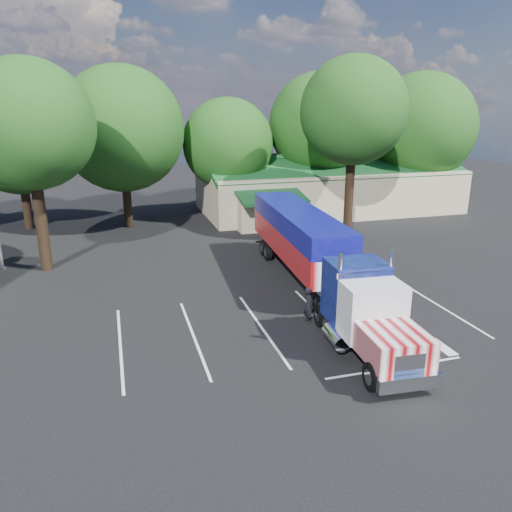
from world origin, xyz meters
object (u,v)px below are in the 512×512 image
object	(u,v)px
semi_truck	(312,249)
bicycle	(313,264)
woman	(308,305)
silver_sedan	(250,218)

from	to	relation	value
semi_truck	bicycle	size ratio (longest dim) A/B	11.50
woman	semi_truck	bearing A→B (deg)	-31.03
semi_truck	silver_sedan	bearing A→B (deg)	90.65
woman	bicycle	world-z (taller)	woman
semi_truck	woman	bearing A→B (deg)	-110.29
bicycle	silver_sedan	bearing A→B (deg)	87.95
woman	silver_sedan	bearing A→B (deg)	-14.41
semi_truck	bicycle	bearing A→B (deg)	69.20
semi_truck	bicycle	world-z (taller)	semi_truck
bicycle	semi_truck	bearing A→B (deg)	-119.04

